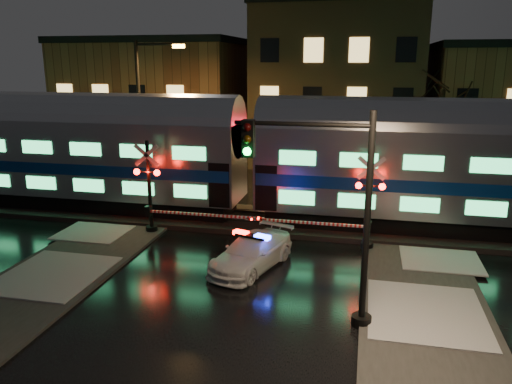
# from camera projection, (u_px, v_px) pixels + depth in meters

# --- Properties ---
(ground) EXTENTS (120.00, 120.00, 0.00)m
(ground) POSITION_uv_depth(u_px,v_px,m) (245.00, 262.00, 19.69)
(ground) COLOR black
(ground) RESTS_ON ground
(ballast) EXTENTS (90.00, 4.20, 0.24)m
(ballast) POSITION_uv_depth(u_px,v_px,m) (270.00, 221.00, 24.38)
(ballast) COLOR black
(ballast) RESTS_ON ground
(sidewalk_right) EXTENTS (4.00, 20.00, 0.12)m
(sidewalk_right) POSITION_uv_depth(u_px,v_px,m) (438.00, 371.00, 12.64)
(sidewalk_right) COLOR #2D2D2D
(sidewalk_right) RESTS_ON ground
(building_left) EXTENTS (14.00, 10.00, 9.00)m
(building_left) POSITION_uv_depth(u_px,v_px,m) (158.00, 100.00, 42.06)
(building_left) COLOR brown
(building_left) RESTS_ON ground
(building_mid) EXTENTS (12.00, 11.00, 11.50)m
(building_mid) POSITION_uv_depth(u_px,v_px,m) (338.00, 87.00, 39.05)
(building_mid) COLOR brown
(building_mid) RESTS_ON ground
(train) EXTENTS (51.00, 3.12, 5.92)m
(train) POSITION_uv_depth(u_px,v_px,m) (250.00, 154.00, 23.76)
(train) COLOR black
(train) RESTS_ON ballast
(police_car) EXTENTS (2.99, 4.64, 1.40)m
(police_car) POSITION_uv_depth(u_px,v_px,m) (252.00, 252.00, 18.95)
(police_car) COLOR silver
(police_car) RESTS_ON ground
(crossing_signal_right) EXTENTS (5.84, 0.66, 4.13)m
(crossing_signal_right) POSITION_uv_depth(u_px,v_px,m) (360.00, 211.00, 20.52)
(crossing_signal_right) COLOR black
(crossing_signal_right) RESTS_ON ground
(crossing_signal_left) EXTENTS (6.06, 0.67, 4.29)m
(crossing_signal_left) POSITION_uv_depth(u_px,v_px,m) (156.00, 197.00, 22.41)
(crossing_signal_left) COLOR black
(crossing_signal_left) RESTS_ON ground
(traffic_light) EXTENTS (4.14, 0.73, 6.40)m
(traffic_light) POSITION_uv_depth(u_px,v_px,m) (332.00, 215.00, 14.24)
(traffic_light) COLOR black
(traffic_light) RESTS_ON ground
(streetlight) EXTENTS (2.94, 0.31, 8.80)m
(streetlight) POSITION_uv_depth(u_px,v_px,m) (144.00, 108.00, 28.62)
(streetlight) COLOR black
(streetlight) RESTS_ON ground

